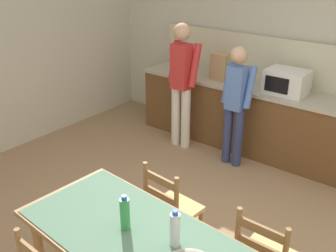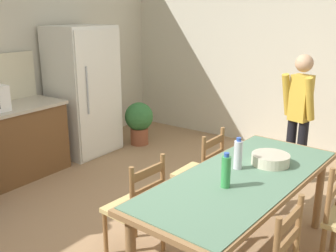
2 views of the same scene
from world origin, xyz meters
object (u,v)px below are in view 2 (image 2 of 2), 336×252
at_px(bottle_near_centre, 226,171).
at_px(chair_side_far_left, 137,208).
at_px(refrigerator, 84,91).
at_px(dining_table, 242,185).
at_px(chair_side_far_right, 201,173).
at_px(bottle_off_centre, 238,154).
at_px(person_by_table, 299,112).
at_px(potted_plant, 139,120).
at_px(serving_bowl, 271,159).

height_order(bottle_near_centre, chair_side_far_left, bottle_near_centre).
height_order(refrigerator, dining_table, refrigerator).
relative_size(chair_side_far_right, chair_side_far_left, 1.00).
height_order(dining_table, bottle_off_centre, bottle_off_centre).
bearing_deg(chair_side_far_left, person_by_table, 170.31).
bearing_deg(chair_side_far_right, person_by_table, 159.81).
bearing_deg(bottle_off_centre, potted_plant, 55.31).
bearing_deg(serving_bowl, bottle_off_centre, 143.30).
height_order(refrigerator, serving_bowl, refrigerator).
relative_size(chair_side_far_right, potted_plant, 1.36).
height_order(refrigerator, chair_side_far_right, refrigerator).
xyz_separation_m(serving_bowl, chair_side_far_left, (-0.78, 0.83, -0.39)).
bearing_deg(bottle_off_centre, bottle_near_centre, -167.51).
xyz_separation_m(bottle_off_centre, person_by_table, (1.78, 0.07, -0.03)).
distance_m(chair_side_far_left, person_by_table, 2.42).
bearing_deg(refrigerator, dining_table, -110.44).
xyz_separation_m(refrigerator, bottle_near_centre, (-1.39, -3.01, -0.01)).
relative_size(refrigerator, chair_side_far_right, 2.01).
bearing_deg(chair_side_far_left, dining_table, 124.05).
bearing_deg(potted_plant, chair_side_far_right, -124.67).
height_order(bottle_near_centre, person_by_table, person_by_table).
xyz_separation_m(dining_table, person_by_table, (1.89, 0.16, 0.18)).
relative_size(dining_table, person_by_table, 1.38).
xyz_separation_m(bottle_off_centre, serving_bowl, (0.25, -0.19, -0.07)).
xyz_separation_m(refrigerator, person_by_table, (0.76, -2.86, -0.04)).
bearing_deg(bottle_off_centre, serving_bowl, -36.70).
height_order(chair_side_far_right, person_by_table, person_by_table).
bearing_deg(bottle_near_centre, bottle_off_centre, 12.49).
relative_size(bottle_near_centre, bottle_off_centre, 1.00).
bearing_deg(person_by_table, refrigerator, -60.22).
distance_m(bottle_near_centre, potted_plant, 3.36).
bearing_deg(chair_side_far_left, potted_plant, -136.32).
relative_size(refrigerator, chair_side_far_left, 2.01).
distance_m(bottle_near_centre, chair_side_far_right, 1.12).
distance_m(serving_bowl, chair_side_far_left, 1.21).
relative_size(dining_table, bottle_near_centre, 7.93).
xyz_separation_m(refrigerator, potted_plant, (0.71, -0.43, -0.53)).
bearing_deg(serving_bowl, potted_plant, 61.15).
bearing_deg(bottle_off_centre, dining_table, -138.25).
bearing_deg(refrigerator, chair_side_far_right, -104.61).
distance_m(refrigerator, serving_bowl, 3.20).
height_order(dining_table, potted_plant, dining_table).
bearing_deg(chair_side_far_left, bottle_off_centre, 134.04).
bearing_deg(potted_plant, chair_side_far_left, -140.74).
height_order(bottle_off_centre, person_by_table, person_by_table).
xyz_separation_m(refrigerator, dining_table, (-1.13, -3.02, -0.22)).
distance_m(refrigerator, dining_table, 3.23).
height_order(bottle_near_centre, serving_bowl, bottle_near_centre).
distance_m(chair_side_far_left, potted_plant, 2.92).
distance_m(person_by_table, potted_plant, 2.48).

